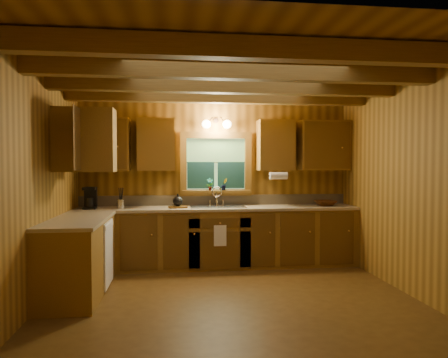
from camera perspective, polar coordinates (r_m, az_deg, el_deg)
name	(u,v)px	position (r m, az deg, el deg)	size (l,w,h in m)	color
room	(232,186)	(4.59, 1.19, -0.97)	(4.20, 4.20, 4.20)	#533714
ceiling_beams	(233,79)	(4.69, 1.20, 13.72)	(4.20, 2.54, 0.18)	brown
base_cabinets	(186,242)	(5.93, -5.36, -8.77)	(4.20, 2.22, 0.86)	brown
countertop	(186,211)	(5.87, -5.24, -4.44)	(4.20, 2.24, 0.04)	tan
backsplash	(216,200)	(6.48, -1.14, -2.94)	(4.20, 0.02, 0.16)	tan
dishwasher_panel	(109,253)	(5.40, -15.75, -9.91)	(0.02, 0.60, 0.80)	white
upper_cabinets	(180,144)	(5.97, -6.12, 4.89)	(4.19, 1.77, 0.78)	brown
window	(216,165)	(6.44, -1.13, 1.92)	(1.12, 0.08, 1.00)	brown
window_sill	(216,191)	(6.41, -1.08, -1.74)	(1.06, 0.14, 0.04)	brown
wall_sconce	(217,124)	(6.35, -1.02, 7.66)	(0.45, 0.21, 0.17)	black
paper_towel_roll	(278,176)	(6.27, 7.57, 0.45)	(0.11, 0.11, 0.27)	white
dish_towel	(220,236)	(5.93, -0.54, -7.88)	(0.18, 0.01, 0.30)	white
sink	(218,210)	(6.22, -0.88, -4.30)	(0.82, 0.48, 0.43)	silver
coffee_maker	(90,198)	(6.25, -18.11, -2.53)	(0.18, 0.23, 0.32)	black
utensil_crock	(121,203)	(6.17, -14.18, -3.30)	(0.11, 0.11, 0.30)	silver
cutting_board	(178,207)	(6.12, -6.44, -3.89)	(0.25, 0.18, 0.02)	#583A12
teakettle	(178,201)	(6.11, -6.44, -3.10)	(0.15, 0.15, 0.18)	black
wicker_basket	(325,203)	(6.58, 13.91, -3.26)	(0.33, 0.33, 0.08)	#48230C
potted_plant_left	(210,184)	(6.36, -1.97, -0.73)	(0.10, 0.07, 0.19)	#583A12
potted_plant_right	(224,184)	(6.38, 0.02, -0.73)	(0.10, 0.08, 0.19)	#583A12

